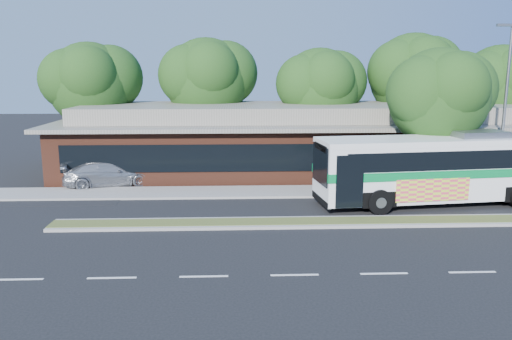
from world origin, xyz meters
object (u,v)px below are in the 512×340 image
at_px(sedan, 109,173).
at_px(sidewalk_tree, 444,95).
at_px(transit_bus, 447,164).
at_px(lamp_post, 504,104).

height_order(sedan, sidewalk_tree, sidewalk_tree).
bearing_deg(transit_bus, lamp_post, 23.08).
height_order(lamp_post, transit_bus, lamp_post).
bearing_deg(sedan, transit_bus, -119.50).
xyz_separation_m(lamp_post, sedan, (-21.94, 2.49, -4.15)).
height_order(transit_bus, sidewalk_tree, sidewalk_tree).
bearing_deg(sedan, lamp_post, -111.47).
height_order(lamp_post, sidewalk_tree, lamp_post).
distance_m(transit_bus, sedan, 18.75).
bearing_deg(lamp_post, sedan, 173.52).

